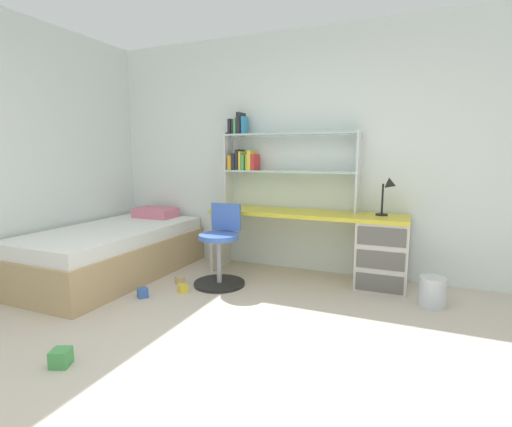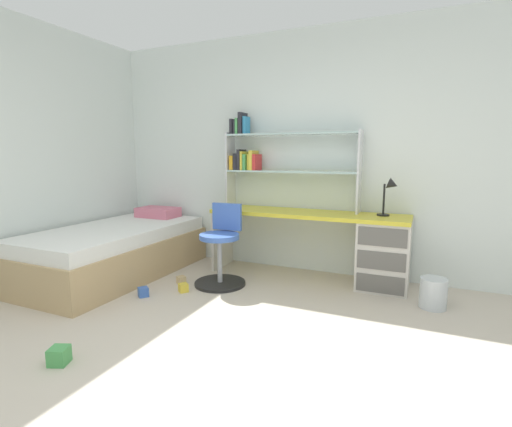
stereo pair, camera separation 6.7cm
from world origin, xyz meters
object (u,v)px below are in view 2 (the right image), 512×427
(bookshelf_hutch, at_px, (270,155))
(desk_lamp, at_px, (390,191))
(bed_platform, at_px, (115,251))
(toy_block_blue_0, at_px, (143,292))
(desk, at_px, (359,245))
(swivel_chair, at_px, (221,253))
(waste_bin, at_px, (433,293))
(toy_block_natural_3, at_px, (181,280))
(toy_block_green_1, at_px, (59,356))
(toy_block_yellow_2, at_px, (183,288))

(bookshelf_hutch, xyz_separation_m, desk_lamp, (1.30, -0.10, -0.34))
(bed_platform, bearing_deg, toy_block_blue_0, -29.35)
(bookshelf_hutch, bearing_deg, desk, -7.69)
(swivel_chair, bearing_deg, waste_bin, 5.82)
(swivel_chair, height_order, toy_block_blue_0, swivel_chair)
(desk, relative_size, bookshelf_hutch, 1.38)
(toy_block_natural_3, bearing_deg, toy_block_blue_0, -104.08)
(bookshelf_hutch, distance_m, toy_block_natural_3, 1.66)
(swivel_chair, height_order, bed_platform, swivel_chair)
(bed_platform, height_order, toy_block_green_1, bed_platform)
(bed_platform, distance_m, toy_block_natural_3, 0.88)
(bed_platform, bearing_deg, desk, 16.72)
(toy_block_blue_0, distance_m, toy_block_green_1, 1.18)
(desk_lamp, xyz_separation_m, toy_block_natural_3, (-1.93, -0.76, -0.93))
(swivel_chair, relative_size, toy_block_blue_0, 9.42)
(toy_block_yellow_2, bearing_deg, swivel_chair, 58.45)
(desk, bearing_deg, toy_block_green_1, -122.64)
(toy_block_yellow_2, relative_size, toy_block_natural_3, 1.07)
(desk_lamp, xyz_separation_m, toy_block_blue_0, (-2.05, -1.20, -0.93))
(waste_bin, xyz_separation_m, toy_block_natural_3, (-2.36, -0.37, -0.09))
(toy_block_blue_0, relative_size, toy_block_yellow_2, 1.06)
(bookshelf_hutch, bearing_deg, desk_lamp, -4.59)
(desk, xyz_separation_m, toy_block_blue_0, (-1.78, -1.17, -0.37))
(desk, xyz_separation_m, swivel_chair, (-1.29, -0.56, -0.08))
(swivel_chair, bearing_deg, desk, 23.32)
(bookshelf_hutch, xyz_separation_m, toy_block_green_1, (-0.45, -2.45, -1.26))
(toy_block_natural_3, bearing_deg, bookshelf_hutch, 53.64)
(toy_block_green_1, height_order, toy_block_natural_3, toy_block_green_1)
(waste_bin, xyz_separation_m, toy_block_green_1, (-2.17, -1.96, -0.08))
(bed_platform, xyz_separation_m, toy_block_natural_3, (0.85, 0.03, -0.23))
(toy_block_blue_0, bearing_deg, swivel_chair, 51.30)
(waste_bin, xyz_separation_m, toy_block_blue_0, (-2.47, -0.82, -0.09))
(swivel_chair, bearing_deg, bed_platform, -170.74)
(waste_bin, height_order, toy_block_natural_3, waste_bin)
(toy_block_green_1, distance_m, toy_block_natural_3, 1.60)
(desk_lamp, distance_m, toy_block_blue_0, 2.55)
(desk_lamp, distance_m, toy_block_yellow_2, 2.22)
(bed_platform, relative_size, toy_block_green_1, 18.67)
(toy_block_blue_0, bearing_deg, bed_platform, 150.65)
(bookshelf_hutch, xyz_separation_m, waste_bin, (1.73, -0.49, -1.18))
(toy_block_yellow_2, bearing_deg, desk_lamp, 28.15)
(bed_platform, relative_size, toy_block_yellow_2, 25.01)
(desk, distance_m, waste_bin, 0.83)
(bookshelf_hutch, distance_m, toy_block_yellow_2, 1.72)
(swivel_chair, xyz_separation_m, toy_block_green_1, (-0.19, -1.76, -0.27))
(bookshelf_hutch, xyz_separation_m, toy_block_yellow_2, (-0.47, -1.05, -1.27))
(toy_block_green_1, distance_m, toy_block_yellow_2, 1.40)
(swivel_chair, distance_m, waste_bin, 2.00)
(toy_block_blue_0, bearing_deg, waste_bin, 18.26)
(desk, height_order, waste_bin, desk)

